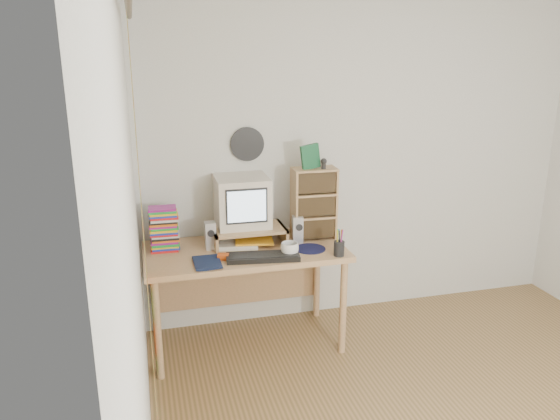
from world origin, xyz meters
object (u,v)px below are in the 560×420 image
diary (194,262)px  keyboard (263,257)px  crt_monitor (243,202)px  mug (290,250)px  cd_rack (314,204)px  dvd_stack (164,232)px  desk (243,263)px

diary → keyboard: bearing=-1.4°
crt_monitor → mug: size_ratio=3.05×
cd_rack → diary: (-0.92, -0.31, -0.24)m
crt_monitor → diary: size_ratio=1.75×
mug → diary: mug is taller
dvd_stack → mug: size_ratio=2.17×
keyboard → cd_rack: 0.61m
cd_rack → mug: cd_rack is taller
desk → mug: bearing=-46.4°
dvd_stack → cd_rack: (1.08, -0.02, 0.13)m
mug → keyboard: bearing=-178.0°
cd_rack → diary: size_ratio=2.48×
desk → keyboard: keyboard is taller
crt_monitor → mug: 0.51m
keyboard → dvd_stack: bearing=159.3°
crt_monitor → dvd_stack: crt_monitor is taller
crt_monitor → diary: (-0.40, -0.36, -0.28)m
desk → diary: diary is taller
crt_monitor → cd_rack: bearing=-4.9°
dvd_stack → cd_rack: size_ratio=0.50×
keyboard → desk: bearing=113.5°
crt_monitor → dvd_stack: size_ratio=1.41×
crt_monitor → dvd_stack: bearing=-175.9°
dvd_stack → cd_rack: 1.09m
diary → cd_rack: bearing=18.8°
keyboard → dvd_stack: size_ratio=1.83×
desk → cd_rack: size_ratio=2.64×
dvd_stack → diary: size_ratio=1.25×
crt_monitor → diary: 0.61m
dvd_stack → diary: dvd_stack is taller
diary → crt_monitor: bearing=42.2°
desk → crt_monitor: bearing=76.2°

